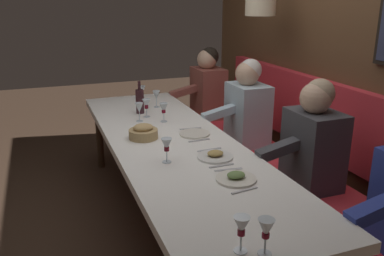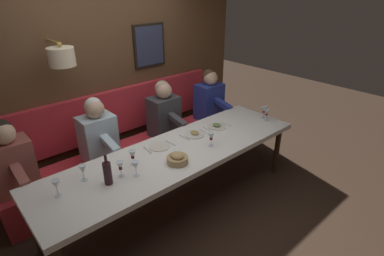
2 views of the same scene
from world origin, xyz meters
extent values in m
plane|color=#332319|center=(0.00, 0.00, 0.00)|extent=(12.00, 12.00, 0.00)
cube|color=white|center=(0.00, 0.00, 0.71)|extent=(0.90, 3.13, 0.06)
cylinder|color=#352416|center=(-0.35, 1.47, 0.34)|extent=(0.07, 0.07, 0.68)
cylinder|color=#352416|center=(0.35, 1.47, 0.34)|extent=(0.07, 0.07, 0.68)
cube|color=red|center=(0.89, 0.00, 0.23)|extent=(0.52, 3.33, 0.45)
cube|color=brown|center=(1.48, 0.00, 1.45)|extent=(0.10, 4.53, 2.90)
cube|color=red|center=(1.39, 0.00, 0.77)|extent=(0.10, 3.33, 0.64)
cylinder|color=beige|center=(1.08, 0.69, 1.70)|extent=(0.28, 0.28, 0.20)
cube|color=#283893|center=(0.60, -1.37, 0.77)|extent=(0.33, 0.09, 0.14)
cube|color=#3D3D42|center=(0.89, -0.49, 0.73)|extent=(0.30, 0.40, 0.56)
sphere|color=#D1A889|center=(0.87, -0.49, 1.11)|extent=(0.22, 0.22, 0.22)
sphere|color=tan|center=(0.90, -0.49, 1.14)|extent=(0.20, 0.20, 0.20)
cube|color=#3D3D42|center=(0.60, -0.49, 0.77)|extent=(0.33, 0.09, 0.14)
cube|color=silver|center=(0.89, 0.50, 0.73)|extent=(0.30, 0.40, 0.56)
sphere|color=#D1A889|center=(0.87, 0.50, 1.11)|extent=(0.22, 0.22, 0.22)
sphere|color=silver|center=(0.90, 0.50, 1.14)|extent=(0.20, 0.20, 0.20)
cube|color=silver|center=(0.60, 0.50, 0.77)|extent=(0.33, 0.09, 0.14)
cube|color=#934C42|center=(0.89, 1.43, 0.73)|extent=(0.30, 0.40, 0.56)
sphere|color=#D1A889|center=(0.87, 1.43, 1.11)|extent=(0.22, 0.22, 0.22)
sphere|color=black|center=(0.90, 1.43, 1.14)|extent=(0.20, 0.20, 0.20)
cube|color=#934C42|center=(0.60, 1.43, 0.77)|extent=(0.33, 0.09, 0.14)
cylinder|color=silver|center=(0.21, 0.09, 0.75)|extent=(0.24, 0.24, 0.01)
cube|color=silver|center=(0.19, -0.06, 0.74)|extent=(0.17, 0.02, 0.01)
cube|color=silver|center=(0.23, 0.23, 0.74)|extent=(0.18, 0.03, 0.01)
cylinder|color=silver|center=(0.16, -0.41, 0.75)|extent=(0.24, 0.24, 0.01)
ellipsoid|color=#AD8E4C|center=(0.16, -0.41, 0.77)|extent=(0.11, 0.09, 0.04)
cube|color=silver|center=(0.14, -0.55, 0.74)|extent=(0.17, 0.02, 0.01)
cube|color=silver|center=(0.18, -0.26, 0.74)|extent=(0.18, 0.02, 0.01)
cylinder|color=silver|center=(0.14, -0.77, 0.75)|extent=(0.24, 0.24, 0.01)
ellipsoid|color=#668447|center=(0.14, -0.77, 0.77)|extent=(0.11, 0.09, 0.04)
cube|color=silver|center=(0.12, -0.91, 0.74)|extent=(0.17, 0.03, 0.01)
cube|color=silver|center=(0.16, -0.62, 0.74)|extent=(0.18, 0.04, 0.01)
cylinder|color=silver|center=(0.08, 1.26, 0.74)|extent=(0.06, 0.06, 0.00)
cylinder|color=silver|center=(0.08, 1.26, 0.78)|extent=(0.01, 0.01, 0.07)
cone|color=silver|center=(0.08, 1.26, 0.86)|extent=(0.07, 0.07, 0.08)
cylinder|color=silver|center=(-0.11, 0.59, 0.74)|extent=(0.06, 0.06, 0.00)
cylinder|color=silver|center=(-0.11, 0.59, 0.78)|extent=(0.01, 0.01, 0.07)
cone|color=silver|center=(-0.11, 0.59, 0.86)|extent=(0.07, 0.07, 0.08)
cylinder|color=silver|center=(-0.08, -1.46, 0.74)|extent=(0.06, 0.06, 0.00)
cylinder|color=silver|center=(-0.08, -1.46, 0.78)|extent=(0.01, 0.01, 0.07)
cone|color=silver|center=(-0.08, -1.46, 0.86)|extent=(0.07, 0.07, 0.08)
cylinder|color=maroon|center=(-0.08, -1.46, 0.83)|extent=(0.03, 0.03, 0.02)
cylinder|color=silver|center=(-0.02, 0.70, 0.74)|extent=(0.06, 0.06, 0.00)
cylinder|color=silver|center=(-0.02, 0.70, 0.78)|extent=(0.01, 0.01, 0.07)
cone|color=silver|center=(-0.02, 0.70, 0.86)|extent=(0.07, 0.07, 0.08)
cylinder|color=maroon|center=(-0.02, 0.70, 0.84)|extent=(0.03, 0.03, 0.03)
cylinder|color=silver|center=(0.08, 0.51, 0.74)|extent=(0.06, 0.06, 0.00)
cylinder|color=silver|center=(0.08, 0.51, 0.78)|extent=(0.01, 0.01, 0.07)
cone|color=silver|center=(0.08, 0.51, 0.86)|extent=(0.07, 0.07, 0.08)
cylinder|color=maroon|center=(0.08, 0.51, 0.83)|extent=(0.03, 0.03, 0.03)
cylinder|color=silver|center=(-0.16, -0.36, 0.74)|extent=(0.06, 0.06, 0.00)
cylinder|color=silver|center=(-0.16, -0.36, 0.78)|extent=(0.01, 0.01, 0.07)
cone|color=silver|center=(-0.16, -0.36, 0.86)|extent=(0.07, 0.07, 0.08)
cylinder|color=maroon|center=(-0.16, -0.36, 0.83)|extent=(0.03, 0.03, 0.03)
cylinder|color=silver|center=(0.16, 1.00, 0.74)|extent=(0.06, 0.06, 0.00)
cylinder|color=silver|center=(0.16, 1.00, 0.78)|extent=(0.01, 0.01, 0.07)
cone|color=silver|center=(0.16, 1.00, 0.86)|extent=(0.07, 0.07, 0.08)
cylinder|color=silver|center=(-0.16, -1.41, 0.74)|extent=(0.06, 0.06, 0.00)
cylinder|color=silver|center=(-0.16, -1.41, 0.78)|extent=(0.01, 0.01, 0.07)
cone|color=silver|center=(-0.16, -1.41, 0.86)|extent=(0.07, 0.07, 0.08)
cylinder|color=maroon|center=(-0.16, -1.41, 0.83)|extent=(0.03, 0.03, 0.03)
cylinder|color=#33191E|center=(-0.04, 0.85, 0.85)|extent=(0.08, 0.08, 0.22)
cylinder|color=#33191E|center=(-0.04, 0.85, 1.00)|extent=(0.03, 0.03, 0.08)
cylinder|color=tan|center=(-0.19, 0.15, 0.78)|extent=(0.22, 0.22, 0.07)
ellipsoid|color=tan|center=(-0.19, 0.15, 0.83)|extent=(0.15, 0.13, 0.06)
camera|label=1|loc=(-0.88, -2.72, 1.77)|focal=38.14mm
camera|label=2|loc=(-2.29, 1.82, 2.42)|focal=28.59mm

